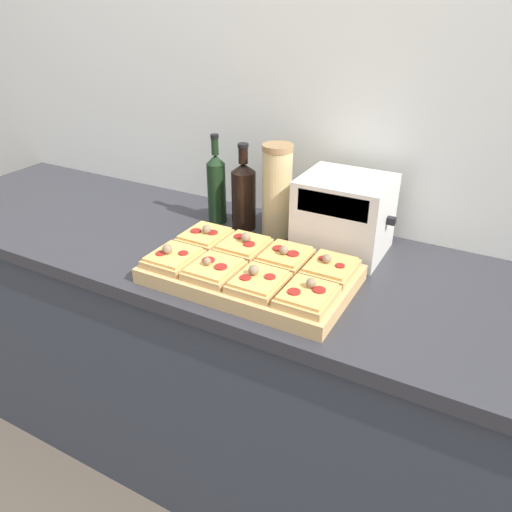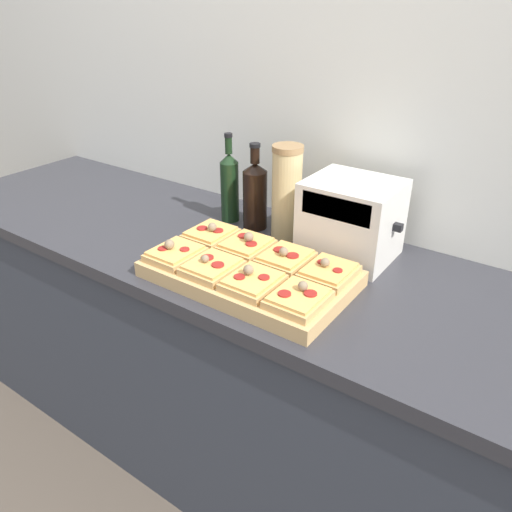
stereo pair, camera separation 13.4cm
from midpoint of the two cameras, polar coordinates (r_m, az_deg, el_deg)
The scene contains 15 objects.
wall_back at distance 1.63m, azimuth 4.62°, elevation 16.40°, with size 6.00×0.06×2.50m.
kitchen_counter at distance 1.71m, azimuth -1.52°, elevation -13.37°, with size 2.63×0.67×0.89m.
cutting_board at distance 1.33m, azimuth -3.49°, elevation -2.16°, with size 0.54×0.32×0.04m, color tan.
pizza_slice_back_left at distance 1.47m, azimuth -8.46°, elevation 2.20°, with size 0.12×0.14×0.05m.
pizza_slice_back_midleft at distance 1.40m, azimuth -4.16°, elevation 1.12°, with size 0.12×0.14×0.06m.
pizza_slice_back_midright at distance 1.34m, azimuth 0.52°, elevation -0.11°, with size 0.12×0.14×0.05m.
pizza_slice_back_right at distance 1.30m, azimuth 5.61°, elevation -1.42°, with size 0.12×0.14×0.05m.
pizza_slice_front_left at distance 1.37m, azimuth -12.22°, elevation -0.24°, with size 0.12×0.14×0.06m.
pizza_slice_front_midleft at distance 1.29m, azimuth -7.77°, elevation -1.58°, with size 0.12×0.14×0.05m.
pizza_slice_front_midright at distance 1.23m, azimuth -2.83°, elevation -3.01°, with size 0.12×0.14×0.05m.
pizza_slice_front_right at distance 1.18m, azimuth 2.67°, elevation -4.59°, with size 0.12×0.14×0.05m.
olive_oil_bottle at distance 1.66m, azimuth -6.86°, elevation 7.76°, with size 0.06×0.06×0.30m.
wine_bottle at distance 1.60m, azimuth -3.82°, elevation 6.97°, with size 0.08×0.08×0.28m.
grain_jar_tall at distance 1.54m, azimuth -0.09°, elevation 7.34°, with size 0.09×0.09×0.29m.
toaster_oven at distance 1.46m, azimuth 7.46°, elevation 4.61°, with size 0.28×0.22×0.23m.
Camera 1 is at (0.60, -0.82, 1.58)m, focal length 35.00 mm.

